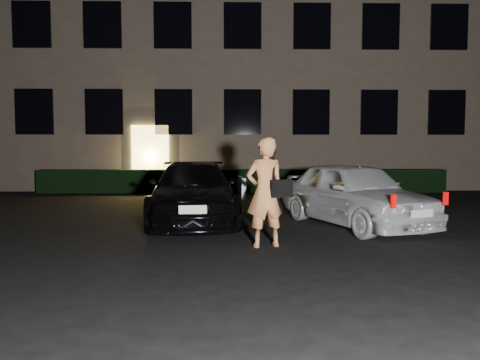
{
  "coord_description": "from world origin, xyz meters",
  "views": [
    {
      "loc": [
        -0.52,
        -6.84,
        1.65
      ],
      "look_at": [
        -0.31,
        2.0,
        1.04
      ],
      "focal_mm": 35.0,
      "sensor_mm": 36.0,
      "label": 1
    }
  ],
  "objects": [
    {
      "name": "ground",
      "position": [
        0.0,
        0.0,
        0.0
      ],
      "size": [
        80.0,
        80.0,
        0.0
      ],
      "primitive_type": "plane",
      "color": "black",
      "rests_on": "ground"
    },
    {
      "name": "building",
      "position": [
        -0.0,
        14.99,
        6.0
      ],
      "size": [
        20.0,
        8.11,
        12.0
      ],
      "color": "brown",
      "rests_on": "ground"
    },
    {
      "name": "hedge",
      "position": [
        0.0,
        10.5,
        0.42
      ],
      "size": [
        15.0,
        0.7,
        0.85
      ],
      "primitive_type": "cube",
      "color": "black",
      "rests_on": "ground"
    },
    {
      "name": "sedan",
      "position": [
        -1.31,
        3.61,
        0.67
      ],
      "size": [
        2.23,
        4.76,
        1.33
      ],
      "rotation": [
        0.0,
        0.0,
        0.07
      ],
      "color": "black",
      "rests_on": "ground"
    },
    {
      "name": "hatch",
      "position": [
        2.12,
        2.94,
        0.69
      ],
      "size": [
        2.94,
        4.37,
        1.38
      ],
      "rotation": [
        0.0,
        0.0,
        0.36
      ],
      "color": "silver",
      "rests_on": "ground"
    },
    {
      "name": "man",
      "position": [
        0.09,
        0.89,
        0.92
      ],
      "size": [
        0.84,
        0.61,
        1.83
      ],
      "rotation": [
        0.0,
        0.0,
        3.44
      ],
      "color": "#DE884D",
      "rests_on": "ground"
    }
  ]
}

